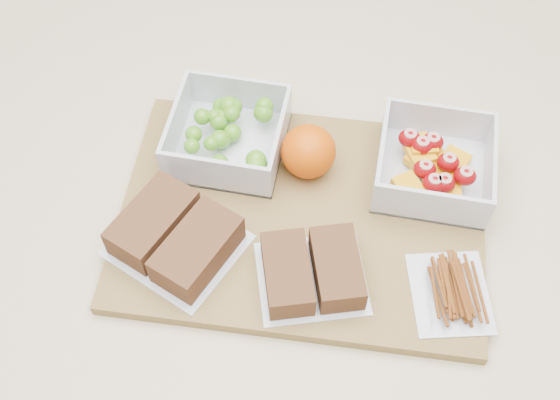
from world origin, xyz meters
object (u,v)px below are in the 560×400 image
at_px(orange, 308,151).
at_px(pretzel_bag, 452,289).
at_px(sandwich_bag_left, 175,236).
at_px(cutting_board, 302,217).
at_px(grape_container, 229,134).
at_px(fruit_container, 433,166).
at_px(sandwich_bag_center, 312,271).

relative_size(orange, pretzel_bag, 0.56).
xyz_separation_m(sandwich_bag_left, pretzel_bag, (0.30, -0.00, -0.01)).
bearing_deg(sandwich_bag_left, cutting_board, 27.74).
bearing_deg(orange, grape_container, 171.29).
bearing_deg(fruit_container, pretzel_bag, -78.02).
xyz_separation_m(fruit_container, orange, (-0.15, -0.01, 0.01)).
bearing_deg(sandwich_bag_left, grape_container, 80.04).
relative_size(sandwich_bag_left, pretzel_bag, 1.46).
distance_m(fruit_container, sandwich_bag_center, 0.20).
relative_size(cutting_board, pretzel_bag, 3.60).
height_order(sandwich_bag_left, sandwich_bag_center, sandwich_bag_left).
height_order(cutting_board, grape_container, grape_container).
distance_m(grape_container, orange, 0.10).
bearing_deg(cutting_board, pretzel_bag, -25.26).
xyz_separation_m(grape_container, sandwich_bag_left, (-0.03, -0.15, -0.00)).
bearing_deg(sandwich_bag_left, sandwich_bag_center, -4.74).
distance_m(cutting_board, grape_container, 0.14).
bearing_deg(sandwich_bag_left, fruit_container, 28.77).
height_order(cutting_board, fruit_container, fruit_container).
distance_m(cutting_board, sandwich_bag_left, 0.15).
bearing_deg(grape_container, fruit_container, -0.07).
relative_size(cutting_board, sandwich_bag_center, 2.95).
relative_size(cutting_board, orange, 6.43).
height_order(cutting_board, sandwich_bag_center, sandwich_bag_center).
xyz_separation_m(fruit_container, pretzel_bag, (0.03, -0.15, -0.01)).
bearing_deg(pretzel_bag, sandwich_bag_left, 179.51).
height_order(sandwich_bag_center, pretzel_bag, sandwich_bag_center).
distance_m(cutting_board, orange, 0.08).
height_order(fruit_container, sandwich_bag_left, fruit_container).
bearing_deg(pretzel_bag, orange, 142.51).
xyz_separation_m(orange, sandwich_bag_center, (0.03, -0.15, -0.01)).
height_order(orange, sandwich_bag_center, orange).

